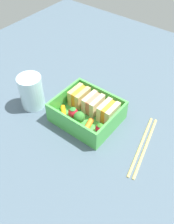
{
  "coord_description": "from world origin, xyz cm",
  "views": [
    {
      "loc": [
        28.7,
        -36.94,
        50.53
      ],
      "look_at": [
        0.0,
        0.0,
        2.7
      ],
      "focal_mm": 40.0,
      "sensor_mm": 36.0,
      "label": 1
    }
  ],
  "objects_px": {
    "sandwich_center_left": "(93,104)",
    "chopstick_pair": "(143,145)",
    "carrot_stick_far_left": "(63,112)",
    "carrot_stick_left": "(88,125)",
    "strawberry_left": "(100,128)",
    "strawberry_far_left": "(73,112)",
    "drinking_glass": "(31,92)",
    "sandwich_left": "(79,96)",
    "broccoli_floret": "(79,117)",
    "sandwich_center": "(108,112)"
  },
  "relations": [
    {
      "from": "sandwich_left",
      "to": "strawberry_left",
      "type": "distance_m",
      "value": 0.12
    },
    {
      "from": "chopstick_pair",
      "to": "sandwich_center_left",
      "type": "bearing_deg",
      "value": 174.82
    },
    {
      "from": "broccoli_floret",
      "to": "drinking_glass",
      "type": "bearing_deg",
      "value": -173.66
    },
    {
      "from": "sandwich_left",
      "to": "broccoli_floret",
      "type": "height_order",
      "value": "sandwich_left"
    },
    {
      "from": "carrot_stick_far_left",
      "to": "carrot_stick_left",
      "type": "bearing_deg",
      "value": 2.8
    },
    {
      "from": "sandwich_left",
      "to": "sandwich_center",
      "type": "height_order",
      "value": "same"
    },
    {
      "from": "sandwich_left",
      "to": "strawberry_far_left",
      "type": "distance_m",
      "value": 0.06
    },
    {
      "from": "carrot_stick_left",
      "to": "chopstick_pair",
      "type": "height_order",
      "value": "carrot_stick_left"
    },
    {
      "from": "sandwich_center_left",
      "to": "carrot_stick_left",
      "type": "height_order",
      "value": "sandwich_center_left"
    },
    {
      "from": "strawberry_left",
      "to": "chopstick_pair",
      "type": "distance_m",
      "value": 0.12
    },
    {
      "from": "sandwich_center_left",
      "to": "drinking_glass",
      "type": "height_order",
      "value": "drinking_glass"
    },
    {
      "from": "sandwich_center_left",
      "to": "chopstick_pair",
      "type": "height_order",
      "value": "sandwich_center_left"
    },
    {
      "from": "broccoli_floret",
      "to": "strawberry_left",
      "type": "distance_m",
      "value": 0.06
    },
    {
      "from": "carrot_stick_left",
      "to": "drinking_glass",
      "type": "relative_size",
      "value": 0.4
    },
    {
      "from": "strawberry_far_left",
      "to": "sandwich_center_left",
      "type": "bearing_deg",
      "value": 60.67
    },
    {
      "from": "strawberry_far_left",
      "to": "sandwich_left",
      "type": "bearing_deg",
      "value": 111.59
    },
    {
      "from": "carrot_stick_left",
      "to": "strawberry_far_left",
      "type": "bearing_deg",
      "value": 174.65
    },
    {
      "from": "sandwich_left",
      "to": "broccoli_floret",
      "type": "relative_size",
      "value": 1.47
    },
    {
      "from": "sandwich_left",
      "to": "sandwich_center_left",
      "type": "xyz_separation_m",
      "value": [
        0.05,
        0.0,
        0.0
      ]
    },
    {
      "from": "strawberry_far_left",
      "to": "chopstick_pair",
      "type": "bearing_deg",
      "value": 10.47
    },
    {
      "from": "sandwich_left",
      "to": "chopstick_pair",
      "type": "distance_m",
      "value": 0.22
    },
    {
      "from": "sandwich_center",
      "to": "carrot_stick_far_left",
      "type": "distance_m",
      "value": 0.12
    },
    {
      "from": "drinking_glass",
      "to": "strawberry_far_left",
      "type": "bearing_deg",
      "value": 11.53
    },
    {
      "from": "sandwich_center_left",
      "to": "sandwich_center",
      "type": "relative_size",
      "value": 1.0
    },
    {
      "from": "sandwich_center_left",
      "to": "carrot_stick_far_left",
      "type": "height_order",
      "value": "sandwich_center_left"
    },
    {
      "from": "sandwich_left",
      "to": "carrot_stick_far_left",
      "type": "height_order",
      "value": "sandwich_left"
    },
    {
      "from": "sandwich_center",
      "to": "drinking_glass",
      "type": "bearing_deg",
      "value": -159.38
    },
    {
      "from": "strawberry_far_left",
      "to": "carrot_stick_left",
      "type": "bearing_deg",
      "value": -5.35
    },
    {
      "from": "sandwich_center_left",
      "to": "carrot_stick_left",
      "type": "relative_size",
      "value": 1.41
    },
    {
      "from": "strawberry_far_left",
      "to": "drinking_glass",
      "type": "relative_size",
      "value": 0.34
    },
    {
      "from": "strawberry_far_left",
      "to": "broccoli_floret",
      "type": "distance_m",
      "value": 0.03
    },
    {
      "from": "carrot_stick_left",
      "to": "drinking_glass",
      "type": "distance_m",
      "value": 0.19
    },
    {
      "from": "sandwich_center",
      "to": "carrot_stick_left",
      "type": "relative_size",
      "value": 1.41
    },
    {
      "from": "broccoli_floret",
      "to": "chopstick_pair",
      "type": "bearing_deg",
      "value": 15.04
    },
    {
      "from": "sandwich_center",
      "to": "chopstick_pair",
      "type": "xyz_separation_m",
      "value": [
        0.12,
        -0.02,
        -0.03
      ]
    },
    {
      "from": "sandwich_center_left",
      "to": "chopstick_pair",
      "type": "bearing_deg",
      "value": -5.18
    },
    {
      "from": "strawberry_left",
      "to": "carrot_stick_far_left",
      "type": "bearing_deg",
      "value": -175.75
    },
    {
      "from": "broccoli_floret",
      "to": "carrot_stick_far_left",
      "type": "bearing_deg",
      "value": -179.3
    },
    {
      "from": "broccoli_floret",
      "to": "chopstick_pair",
      "type": "relative_size",
      "value": 0.19
    },
    {
      "from": "carrot_stick_far_left",
      "to": "carrot_stick_left",
      "type": "height_order",
      "value": "carrot_stick_left"
    },
    {
      "from": "chopstick_pair",
      "to": "drinking_glass",
      "type": "xyz_separation_m",
      "value": [
        -0.33,
        -0.06,
        0.05
      ]
    },
    {
      "from": "strawberry_left",
      "to": "broccoli_floret",
      "type": "bearing_deg",
      "value": -172.48
    },
    {
      "from": "drinking_glass",
      "to": "strawberry_left",
      "type": "bearing_deg",
      "value": 6.67
    },
    {
      "from": "sandwich_center_left",
      "to": "strawberry_far_left",
      "type": "height_order",
      "value": "sandwich_center_left"
    },
    {
      "from": "sandwich_left",
      "to": "sandwich_center_left",
      "type": "bearing_deg",
      "value": 0.0
    },
    {
      "from": "carrot_stick_far_left",
      "to": "chopstick_pair",
      "type": "bearing_deg",
      "value": 11.55
    },
    {
      "from": "carrot_stick_far_left",
      "to": "broccoli_floret",
      "type": "bearing_deg",
      "value": 0.7
    },
    {
      "from": "sandwich_center",
      "to": "chopstick_pair",
      "type": "height_order",
      "value": "sandwich_center"
    },
    {
      "from": "sandwich_center",
      "to": "broccoli_floret",
      "type": "bearing_deg",
      "value": -129.24
    },
    {
      "from": "chopstick_pair",
      "to": "strawberry_left",
      "type": "bearing_deg",
      "value": -160.93
    }
  ]
}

